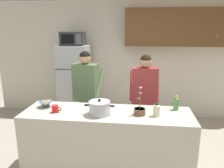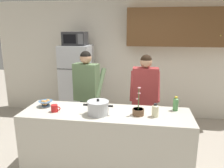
{
  "view_description": "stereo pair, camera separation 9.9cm",
  "coord_description": "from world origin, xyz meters",
  "px_view_note": "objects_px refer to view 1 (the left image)",
  "views": [
    {
      "loc": [
        0.41,
        -2.77,
        2.03
      ],
      "look_at": [
        0.0,
        0.55,
        1.17
      ],
      "focal_mm": 35.64,
      "sensor_mm": 36.0,
      "label": 1
    },
    {
      "loc": [
        0.51,
        -2.76,
        2.03
      ],
      "look_at": [
        0.0,
        0.55,
        1.17
      ],
      "focal_mm": 35.64,
      "sensor_mm": 36.0,
      "label": 2
    }
  ],
  "objects_px": {
    "cooking_pot": "(99,108)",
    "person_near_pot": "(86,87)",
    "refrigerator": "(75,83)",
    "bread_bowl": "(46,104)",
    "coffee_mug": "(55,109)",
    "microwave": "(73,39)",
    "bottle_near_edge": "(176,103)",
    "bottle_mid_counter": "(157,110)",
    "potted_orchid": "(140,111)",
    "person_by_sink": "(145,92)"
  },
  "relations": [
    {
      "from": "bread_bowl",
      "to": "bottle_near_edge",
      "type": "bearing_deg",
      "value": 3.68
    },
    {
      "from": "bottle_mid_counter",
      "to": "bottle_near_edge",
      "type": "bearing_deg",
      "value": 42.93
    },
    {
      "from": "potted_orchid",
      "to": "cooking_pot",
      "type": "bearing_deg",
      "value": -173.98
    },
    {
      "from": "cooking_pot",
      "to": "bread_bowl",
      "type": "xyz_separation_m",
      "value": [
        -0.81,
        0.18,
        -0.04
      ]
    },
    {
      "from": "microwave",
      "to": "bottle_near_edge",
      "type": "height_order",
      "value": "microwave"
    },
    {
      "from": "cooking_pot",
      "to": "bottle_mid_counter",
      "type": "bearing_deg",
      "value": 2.76
    },
    {
      "from": "person_by_sink",
      "to": "bottle_near_edge",
      "type": "height_order",
      "value": "person_by_sink"
    },
    {
      "from": "refrigerator",
      "to": "bottle_near_edge",
      "type": "xyz_separation_m",
      "value": [
        1.91,
        -1.64,
        0.19
      ]
    },
    {
      "from": "person_by_sink",
      "to": "bottle_near_edge",
      "type": "distance_m",
      "value": 0.69
    },
    {
      "from": "bread_bowl",
      "to": "refrigerator",
      "type": "bearing_deg",
      "value": 92.77
    },
    {
      "from": "potted_orchid",
      "to": "bread_bowl",
      "type": "bearing_deg",
      "value": 174.6
    },
    {
      "from": "refrigerator",
      "to": "bottle_near_edge",
      "type": "distance_m",
      "value": 2.53
    },
    {
      "from": "bottle_near_edge",
      "to": "bread_bowl",
      "type": "bearing_deg",
      "value": -176.32
    },
    {
      "from": "person_near_pot",
      "to": "bottle_mid_counter",
      "type": "distance_m",
      "value": 1.41
    },
    {
      "from": "microwave",
      "to": "person_near_pot",
      "type": "height_order",
      "value": "microwave"
    },
    {
      "from": "bottle_mid_counter",
      "to": "potted_orchid",
      "type": "xyz_separation_m",
      "value": [
        -0.21,
        0.02,
        -0.03
      ]
    },
    {
      "from": "coffee_mug",
      "to": "microwave",
      "type": "bearing_deg",
      "value": 98.77
    },
    {
      "from": "person_near_pot",
      "to": "cooking_pot",
      "type": "xyz_separation_m",
      "value": [
        0.39,
        -0.89,
        -0.02
      ]
    },
    {
      "from": "person_by_sink",
      "to": "potted_orchid",
      "type": "xyz_separation_m",
      "value": [
        -0.08,
        -0.79,
        -0.03
      ]
    },
    {
      "from": "refrigerator",
      "to": "bread_bowl",
      "type": "distance_m",
      "value": 1.77
    },
    {
      "from": "person_near_pot",
      "to": "bottle_mid_counter",
      "type": "relative_size",
      "value": 9.42
    },
    {
      "from": "refrigerator",
      "to": "person_by_sink",
      "type": "xyz_separation_m",
      "value": [
        1.49,
        -1.1,
        0.18
      ]
    },
    {
      "from": "bottle_mid_counter",
      "to": "refrigerator",
      "type": "bearing_deg",
      "value": 130.51
    },
    {
      "from": "cooking_pot",
      "to": "bottle_mid_counter",
      "type": "distance_m",
      "value": 0.74
    },
    {
      "from": "microwave",
      "to": "coffee_mug",
      "type": "relative_size",
      "value": 3.66
    },
    {
      "from": "refrigerator",
      "to": "cooking_pot",
      "type": "xyz_separation_m",
      "value": [
        0.9,
        -1.94,
        0.18
      ]
    },
    {
      "from": "potted_orchid",
      "to": "microwave",
      "type": "bearing_deg",
      "value": 127.19
    },
    {
      "from": "person_near_pot",
      "to": "bottle_near_edge",
      "type": "height_order",
      "value": "person_near_pot"
    },
    {
      "from": "person_by_sink",
      "to": "cooking_pot",
      "type": "distance_m",
      "value": 1.03
    },
    {
      "from": "cooking_pot",
      "to": "bread_bowl",
      "type": "distance_m",
      "value": 0.83
    },
    {
      "from": "refrigerator",
      "to": "potted_orchid",
      "type": "bearing_deg",
      "value": -53.13
    },
    {
      "from": "refrigerator",
      "to": "cooking_pot",
      "type": "distance_m",
      "value": 2.15
    },
    {
      "from": "person_near_pot",
      "to": "person_by_sink",
      "type": "bearing_deg",
      "value": -2.51
    },
    {
      "from": "bread_bowl",
      "to": "potted_orchid",
      "type": "height_order",
      "value": "potted_orchid"
    },
    {
      "from": "cooking_pot",
      "to": "person_near_pot",
      "type": "bearing_deg",
      "value": 113.66
    },
    {
      "from": "coffee_mug",
      "to": "potted_orchid",
      "type": "bearing_deg",
      "value": 2.62
    },
    {
      "from": "bread_bowl",
      "to": "bottle_near_edge",
      "type": "distance_m",
      "value": 1.83
    },
    {
      "from": "refrigerator",
      "to": "bread_bowl",
      "type": "height_order",
      "value": "refrigerator"
    },
    {
      "from": "microwave",
      "to": "cooking_pot",
      "type": "height_order",
      "value": "microwave"
    },
    {
      "from": "refrigerator",
      "to": "coffee_mug",
      "type": "height_order",
      "value": "refrigerator"
    },
    {
      "from": "coffee_mug",
      "to": "bread_bowl",
      "type": "bearing_deg",
      "value": 139.93
    },
    {
      "from": "bottle_near_edge",
      "to": "bottle_mid_counter",
      "type": "distance_m",
      "value": 0.39
    },
    {
      "from": "bread_bowl",
      "to": "bottle_mid_counter",
      "type": "distance_m",
      "value": 1.55
    },
    {
      "from": "cooking_pot",
      "to": "bread_bowl",
      "type": "relative_size",
      "value": 1.97
    },
    {
      "from": "microwave",
      "to": "coffee_mug",
      "type": "distance_m",
      "value": 2.11
    },
    {
      "from": "coffee_mug",
      "to": "person_by_sink",
      "type": "bearing_deg",
      "value": 35.08
    },
    {
      "from": "refrigerator",
      "to": "bottle_near_edge",
      "type": "relative_size",
      "value": 8.31
    },
    {
      "from": "person_by_sink",
      "to": "person_near_pot",
      "type": "bearing_deg",
      "value": 177.49
    },
    {
      "from": "bottle_near_edge",
      "to": "potted_orchid",
      "type": "bearing_deg",
      "value": -153.89
    },
    {
      "from": "person_by_sink",
      "to": "cooking_pot",
      "type": "xyz_separation_m",
      "value": [
        -0.6,
        -0.84,
        0.01
      ]
    }
  ]
}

